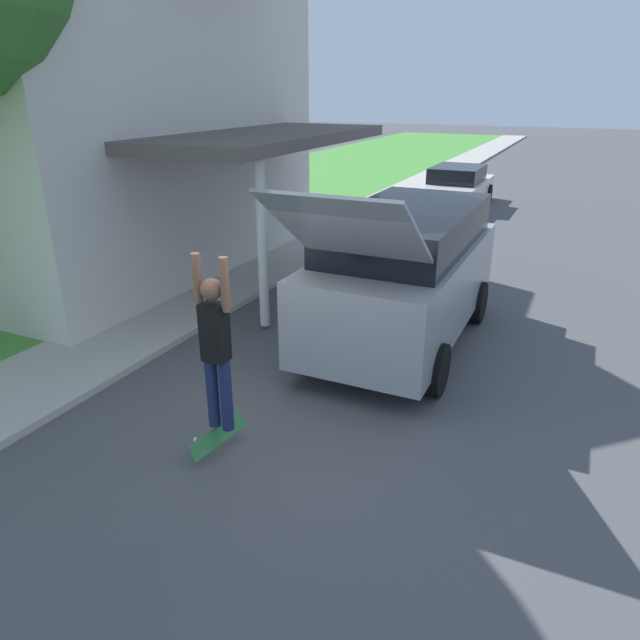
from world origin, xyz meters
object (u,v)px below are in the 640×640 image
at_px(car_down_street, 457,187).
at_px(skateboard, 218,435).
at_px(suv_parked, 404,273).
at_px(skateboarder, 216,344).

height_order(car_down_street, skateboard, car_down_street).
xyz_separation_m(suv_parked, skateboarder, (-0.83, -3.72, 0.20)).
relative_size(car_down_street, skateboard, 5.39).
xyz_separation_m(suv_parked, car_down_street, (-1.75, 11.55, -0.51)).
distance_m(suv_parked, car_down_street, 11.70).
bearing_deg(suv_parked, car_down_street, 98.63).
bearing_deg(skateboarder, skateboard, 160.64).
height_order(suv_parked, car_down_street, suv_parked).
bearing_deg(car_down_street, skateboard, -86.83).
height_order(suv_parked, skateboarder, suv_parked).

